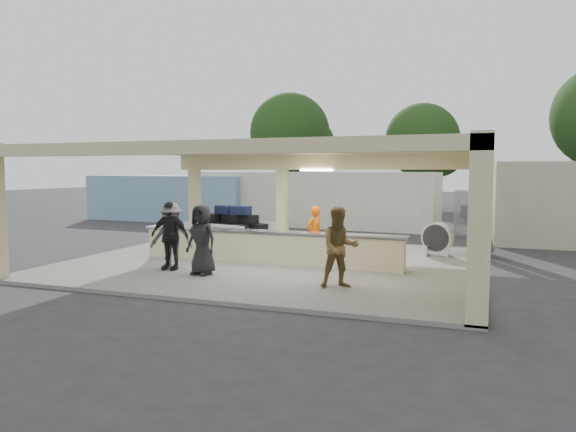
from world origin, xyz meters
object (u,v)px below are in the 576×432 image
at_px(baggage_counter, 268,247).
at_px(container_blue, 169,198).
at_px(passenger_d, 202,240).
at_px(car_white_a, 559,213).
at_px(container_white, 310,199).
at_px(passenger_a, 340,247).
at_px(baggage_handler, 314,234).
at_px(luggage_cart, 229,227).
at_px(passenger_c, 172,236).
at_px(car_dark, 504,212).
at_px(drum_fan, 437,238).
at_px(passenger_b, 170,236).

relative_size(baggage_counter, container_blue, 0.83).
height_order(passenger_d, container_blue, container_blue).
distance_m(car_white_a, container_white, 12.34).
distance_m(baggage_counter, passenger_a, 3.68).
distance_m(baggage_handler, container_blue, 15.93).
height_order(luggage_cart, passenger_c, passenger_c).
bearing_deg(car_dark, luggage_cart, 167.76).
bearing_deg(passenger_d, baggage_counter, 76.80).
xyz_separation_m(car_white_a, container_white, (-12.00, -2.79, 0.60)).
xyz_separation_m(baggage_handler, car_white_a, (8.58, 13.41, -0.14)).
xyz_separation_m(baggage_handler, container_blue, (-11.91, 10.57, 0.35)).
xyz_separation_m(car_dark, container_blue, (-18.01, -3.91, 0.60)).
bearing_deg(baggage_handler, drum_fan, 150.10).
distance_m(passenger_a, container_blue, 19.27).
bearing_deg(luggage_cart, drum_fan, 28.35).
relative_size(luggage_cart, container_white, 0.24).
relative_size(baggage_handler, container_blue, 0.17).
xyz_separation_m(drum_fan, passenger_c, (-6.90, -4.84, 0.35)).
distance_m(baggage_counter, car_white_a, 17.25).
distance_m(luggage_cart, drum_fan, 6.92).
distance_m(luggage_cart, car_white_a, 17.27).
bearing_deg(car_dark, baggage_counter, 176.86).
bearing_deg(car_dark, container_white, 134.42).
height_order(baggage_counter, luggage_cart, luggage_cart).
height_order(passenger_c, car_white_a, passenger_c).
bearing_deg(passenger_a, luggage_cart, 114.36).
bearing_deg(car_white_a, luggage_cart, 132.54).
bearing_deg(passenger_d, luggage_cart, 118.51).
bearing_deg(passenger_c, passenger_d, -33.54).
height_order(luggage_cart, container_blue, container_blue).
distance_m(baggage_counter, container_blue, 15.65).
height_order(car_dark, container_white, container_white).
xyz_separation_m(passenger_a, car_dark, (4.52, 17.66, -0.36)).
bearing_deg(luggage_cart, passenger_c, -76.34).
bearing_deg(baggage_handler, passenger_b, -26.82).
xyz_separation_m(drum_fan, passenger_b, (-6.89, -4.95, 0.37)).
height_order(drum_fan, passenger_c, passenger_c).
height_order(drum_fan, container_white, container_white).
bearing_deg(car_white_a, baggage_counter, 141.46).
height_order(baggage_handler, passenger_b, passenger_b).
height_order(baggage_counter, baggage_handler, baggage_handler).
bearing_deg(car_dark, drum_fan, -169.89).
distance_m(drum_fan, car_white_a, 12.19).
height_order(baggage_counter, container_blue, container_blue).
bearing_deg(passenger_c, passenger_b, -103.10).
height_order(baggage_counter, car_dark, car_dark).
distance_m(passenger_c, passenger_d, 1.27).
distance_m(passenger_a, passenger_c, 5.06).
relative_size(baggage_counter, luggage_cart, 2.70).
relative_size(passenger_c, passenger_d, 1.00).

